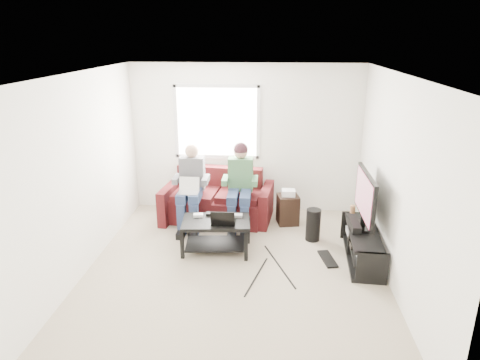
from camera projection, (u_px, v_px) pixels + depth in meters
name	position (u px, v px, depth m)	size (l,w,h in m)	color
floor	(235.00, 272.00, 5.78)	(4.50, 4.50, 0.00)	tan
ceiling	(234.00, 74.00, 4.94)	(4.50, 4.50, 0.00)	white
wall_back	(246.00, 139.00, 7.48)	(4.50, 4.50, 0.00)	white
wall_front	(208.00, 277.00, 3.23)	(4.50, 4.50, 0.00)	white
wall_left	(80.00, 177.00, 5.50)	(4.50, 4.50, 0.00)	white
wall_right	(397.00, 185.00, 5.21)	(4.50, 4.50, 0.00)	white
window	(217.00, 122.00, 7.40)	(1.48, 0.04, 1.28)	white
sofa	(218.00, 201.00, 7.35)	(1.91, 1.03, 0.85)	#471311
person_left	(191.00, 183.00, 6.95)	(0.40, 0.70, 1.35)	navy
person_right	(240.00, 181.00, 6.89)	(0.40, 0.71, 1.40)	navy
laptop_silver	(188.00, 189.00, 6.75)	(0.32, 0.22, 0.24)	silver
coffee_table	(216.00, 228.00, 6.23)	(1.02, 0.67, 0.49)	black
laptop_black	(224.00, 215.00, 6.07)	(0.34, 0.24, 0.24)	black
controller_a	(198.00, 215.00, 6.32)	(0.14, 0.09, 0.04)	silver
controller_b	(211.00, 214.00, 6.36)	(0.14, 0.09, 0.04)	black
controller_c	(237.00, 216.00, 6.30)	(0.14, 0.09, 0.04)	gray
tv_stand	(362.00, 246.00, 6.04)	(0.49, 1.36, 0.44)	black
tv	(365.00, 197.00, 5.91)	(0.12, 1.10, 0.81)	black
soundbar	(354.00, 224.00, 6.05)	(0.12, 0.50, 0.10)	black
drink_cup	(353.00, 209.00, 6.54)	(0.08, 0.08, 0.12)	#A36E46
console_white	(368.00, 256.00, 5.64)	(0.30, 0.22, 0.06)	silver
console_grey	(359.00, 232.00, 6.30)	(0.34, 0.26, 0.08)	gray
console_black	(363.00, 243.00, 5.97)	(0.38, 0.30, 0.07)	black
subwoofer	(313.00, 225.00, 6.60)	(0.22, 0.22, 0.51)	black
keyboard_floor	(328.00, 259.00, 6.08)	(0.16, 0.48, 0.03)	black
end_table	(288.00, 208.00, 7.18)	(0.34, 0.34, 0.60)	black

